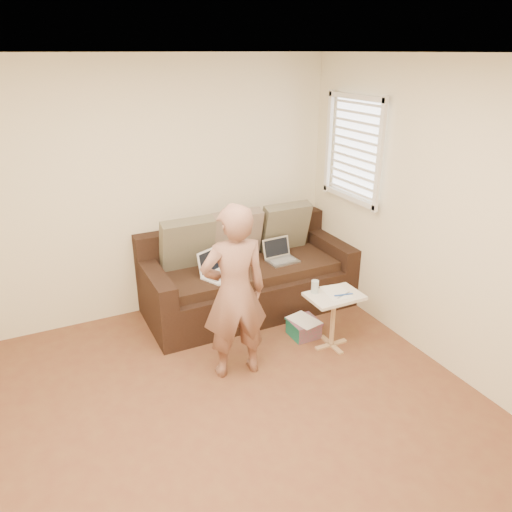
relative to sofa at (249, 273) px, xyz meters
name	(u,v)px	position (x,y,z in m)	size (l,w,h in m)	color
floor	(242,441)	(-0.90, -1.77, -0.42)	(4.50, 4.50, 0.00)	brown
ceiling	(237,53)	(-0.90, -1.77, 2.18)	(4.50, 4.50, 0.00)	white
wall_back	(147,192)	(-0.90, 0.48, 0.87)	(4.00, 4.00, 0.00)	beige
wall_right	(471,231)	(1.10, -1.77, 0.87)	(4.50, 4.50, 0.00)	beige
window_blinds	(354,149)	(1.05, -0.27, 1.28)	(0.12, 0.88, 1.08)	white
sofa	(249,273)	(0.00, 0.00, 0.00)	(2.20, 0.95, 0.85)	black
pillow_left	(187,244)	(-0.60, 0.20, 0.37)	(0.55, 0.14, 0.55)	brown
pillow_mid	(236,235)	(-0.05, 0.21, 0.37)	(0.55, 0.14, 0.55)	#725C51
pillow_right	(285,227)	(0.55, 0.21, 0.37)	(0.55, 0.14, 0.55)	brown
laptop_silver	(283,262)	(0.36, -0.09, 0.10)	(0.32, 0.23, 0.22)	#B7BABC
laptop_white	(222,276)	(-0.36, -0.15, 0.10)	(0.37, 0.27, 0.27)	white
person	(234,293)	(-0.60, -0.98, 0.35)	(0.56, 0.38, 1.55)	brown
side_table	(333,321)	(0.39, -1.02, -0.15)	(0.50, 0.35, 0.55)	silver
drinking_glass	(315,287)	(0.25, -0.90, 0.18)	(0.07, 0.07, 0.12)	silver
scissors	(344,295)	(0.45, -1.07, 0.13)	(0.18, 0.10, 0.02)	silver
paper_on_table	(336,292)	(0.43, -0.98, 0.12)	(0.21, 0.30, 0.00)	white
striped_box	(304,328)	(0.24, -0.75, -0.34)	(0.28, 0.28, 0.18)	#BD1C57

